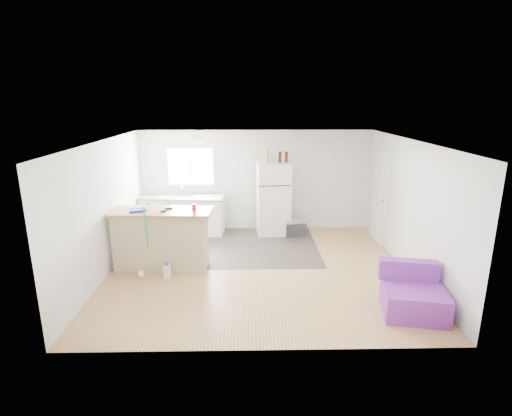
% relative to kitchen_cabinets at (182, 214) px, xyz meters
% --- Properties ---
extents(room, '(5.51, 5.01, 2.41)m').
position_rel_kitchen_cabinets_xyz_m(room, '(1.75, -2.19, 0.74)').
color(room, '#97673F').
rests_on(room, ground).
extents(vinyl_zone, '(4.05, 2.50, 0.00)m').
position_rel_kitchen_cabinets_xyz_m(vinyl_zone, '(1.02, -0.94, -0.45)').
color(vinyl_zone, '#342D27').
rests_on(vinyl_zone, floor).
extents(window, '(1.18, 0.06, 0.98)m').
position_rel_kitchen_cabinets_xyz_m(window, '(0.20, 0.30, 1.10)').
color(window, white).
rests_on(window, back_wall).
extents(interior_door, '(0.11, 0.92, 2.10)m').
position_rel_kitchen_cabinets_xyz_m(interior_door, '(4.47, -0.64, 0.56)').
color(interior_door, white).
rests_on(interior_door, right_wall).
extents(ceiling_fixture, '(0.30, 0.30, 0.07)m').
position_rel_kitchen_cabinets_xyz_m(ceiling_fixture, '(0.55, -0.99, 1.91)').
color(ceiling_fixture, white).
rests_on(ceiling_fixture, ceiling).
extents(kitchen_cabinets, '(2.05, 0.81, 1.17)m').
position_rel_kitchen_cabinets_xyz_m(kitchen_cabinets, '(0.00, 0.00, 0.00)').
color(kitchen_cabinets, white).
rests_on(kitchen_cabinets, floor).
extents(peninsula, '(1.87, 0.79, 1.13)m').
position_rel_kitchen_cabinets_xyz_m(peninsula, '(-0.06, -2.06, 0.12)').
color(peninsula, tan).
rests_on(peninsula, floor).
extents(refrigerator, '(0.81, 0.78, 1.70)m').
position_rel_kitchen_cabinets_xyz_m(refrigerator, '(2.15, -0.06, 0.39)').
color(refrigerator, white).
rests_on(refrigerator, floor).
extents(cooler, '(0.56, 0.42, 0.39)m').
position_rel_kitchen_cabinets_xyz_m(cooler, '(2.66, -0.23, -0.26)').
color(cooler, '#2C2C2F').
rests_on(cooler, floor).
extents(purple_seat, '(1.02, 0.99, 0.72)m').
position_rel_kitchen_cabinets_xyz_m(purple_seat, '(4.01, -3.78, -0.19)').
color(purple_seat, purple).
rests_on(purple_seat, floor).
extents(cleaner_jug, '(0.14, 0.11, 0.29)m').
position_rel_kitchen_cabinets_xyz_m(cleaner_jug, '(0.11, -2.51, -0.33)').
color(cleaner_jug, silver).
rests_on(cleaner_jug, floor).
extents(mop, '(0.24, 0.37, 1.31)m').
position_rel_kitchen_cabinets_xyz_m(mop, '(-0.34, -2.46, -0.22)').
color(mop, green).
rests_on(mop, floor).
extents(red_cup, '(0.10, 0.10, 0.12)m').
position_rel_kitchen_cabinets_xyz_m(red_cup, '(0.57, -2.06, 0.73)').
color(red_cup, red).
rests_on(red_cup, peninsula).
extents(blue_tray, '(0.35, 0.29, 0.04)m').
position_rel_kitchen_cabinets_xyz_m(blue_tray, '(-0.45, -2.10, 0.69)').
color(blue_tray, '#1313B2').
rests_on(blue_tray, peninsula).
extents(tool_a, '(0.15, 0.08, 0.03)m').
position_rel_kitchen_cabinets_xyz_m(tool_a, '(0.09, -1.98, 0.69)').
color(tool_a, black).
rests_on(tool_a, peninsula).
extents(tool_b, '(0.11, 0.07, 0.03)m').
position_rel_kitchen_cabinets_xyz_m(tool_b, '(0.02, -2.17, 0.69)').
color(tool_b, black).
rests_on(tool_b, peninsula).
extents(cardboard_box, '(0.22, 0.17, 0.30)m').
position_rel_kitchen_cabinets_xyz_m(cardboard_box, '(1.92, -0.11, 1.39)').
color(cardboard_box, tan).
rests_on(cardboard_box, refrigerator).
extents(bottle_left, '(0.09, 0.09, 0.25)m').
position_rel_kitchen_cabinets_xyz_m(bottle_left, '(2.29, -0.10, 1.37)').
color(bottle_left, '#39160A').
rests_on(bottle_left, refrigerator).
extents(bottle_right, '(0.09, 0.09, 0.25)m').
position_rel_kitchen_cabinets_xyz_m(bottle_right, '(2.43, -0.10, 1.37)').
color(bottle_right, '#39160A').
rests_on(bottle_right, refrigerator).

